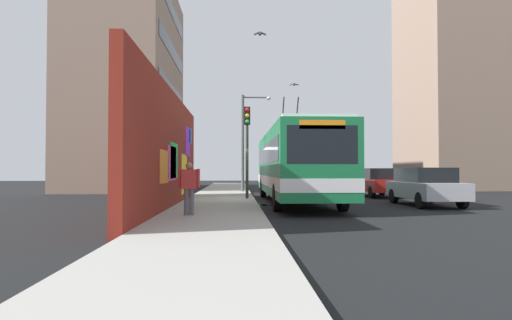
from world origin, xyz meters
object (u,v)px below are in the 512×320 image
at_px(traffic_light, 247,137).
at_px(street_lamp, 246,135).
at_px(city_bus, 295,163).
at_px(parked_car_red, 377,182).
at_px(parked_car_silver, 425,186).
at_px(pedestrian_near_wall, 189,184).

bearing_deg(traffic_light, street_lamp, -1.05).
bearing_deg(street_lamp, traffic_light, 178.95).
relative_size(city_bus, parked_car_red, 2.89).
xyz_separation_m(city_bus, traffic_light, (0.71, 2.15, 1.23)).
height_order(parked_car_silver, pedestrian_near_wall, pedestrian_near_wall).
height_order(city_bus, parked_car_red, city_bus).
bearing_deg(street_lamp, parked_car_red, -115.65).
xyz_separation_m(parked_car_red, street_lamp, (3.47, 7.22, 2.87)).
relative_size(city_bus, pedestrian_near_wall, 7.93).
bearing_deg(city_bus, street_lamp, 14.83).
height_order(parked_car_silver, parked_car_red, same).
distance_m(parked_car_silver, traffic_light, 8.09).
height_order(city_bus, pedestrian_near_wall, city_bus).
bearing_deg(pedestrian_near_wall, city_bus, -31.99).
relative_size(traffic_light, street_lamp, 0.71).
distance_m(city_bus, parked_car_red, 6.74).
relative_size(pedestrian_near_wall, traffic_light, 0.36).
bearing_deg(traffic_light, pedestrian_near_wall, 165.19).
relative_size(city_bus, street_lamp, 2.03).
distance_m(parked_car_silver, street_lamp, 12.25).
relative_size(parked_car_silver, street_lamp, 0.69).
bearing_deg(pedestrian_near_wall, parked_car_silver, -63.26).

